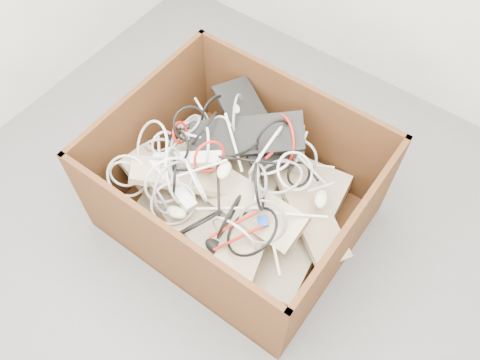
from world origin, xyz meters
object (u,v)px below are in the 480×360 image
Objects in this scene: cardboard_box at (235,199)px; vga_plug at (263,221)px; power_strip_left at (187,160)px; power_strip_right at (172,183)px.

vga_plug is (0.23, -0.12, 0.21)m from cardboard_box.
power_strip_right is (0.02, -0.13, -0.01)m from power_strip_left.
cardboard_box reaches higher than vga_plug.
cardboard_box is 3.79× the size of power_strip_right.
cardboard_box is 0.33m from vga_plug.
vga_plug is at bearing -34.31° from power_strip_left.
power_strip_left is (-0.21, -0.06, 0.21)m from cardboard_box.
power_strip_left reaches higher than power_strip_right.
cardboard_box is at bearing -10.90° from power_strip_left.
vga_plug is at bearing 25.39° from power_strip_right.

